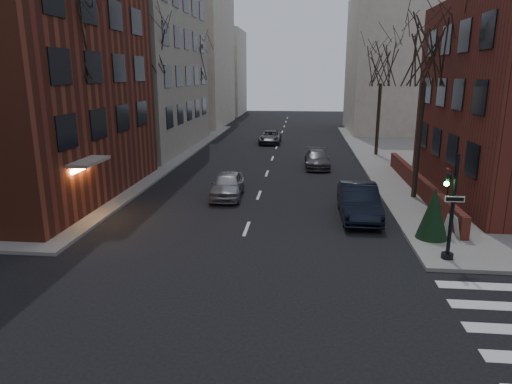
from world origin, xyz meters
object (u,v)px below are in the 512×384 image
Objects in this scene: traffic_signal at (450,214)px; sandwich_board at (451,226)px; streetlamp_far at (205,99)px; parked_sedan at (359,201)px; car_lane_silver at (227,185)px; car_lane_far at (270,137)px; tree_right_a at (427,51)px; tree_left_a at (66,39)px; streetlamp_near at (142,115)px; car_lane_gray at (317,159)px; tree_left_b at (149,45)px; tree_left_c at (194,62)px; evergreen_shrub at (433,213)px; tree_right_b at (382,65)px.

sandwich_board is (0.90, 2.38, -1.27)m from traffic_signal.
parked_sedan is (13.48, -27.76, -3.41)m from streetlamp_far.
car_lane_silver is (-7.04, 3.18, -0.10)m from parked_sedan.
sandwich_board is (9.63, -27.09, 0.00)m from car_lane_far.
traffic_signal is 10.92m from tree_right_a.
streetlamp_near is at bearing 85.71° from tree_left_a.
car_lane_gray is (11.80, -15.47, -3.59)m from streetlamp_far.
tree_left_b is 16.68m from streetlamp_far.
tree_left_b reaches higher than sandwich_board.
traffic_signal is at bearing -61.64° from tree_left_c.
car_lane_gray is at bearing 57.40° from car_lane_silver.
car_lane_gray is 12.72m from car_lane_far.
tree_left_b is at bearing 138.63° from evergreen_shrub.
tree_left_c is 2.28× the size of car_lane_silver.
evergreen_shrub is (16.79, -14.79, -7.67)m from tree_left_b.
car_lane_far is (8.00, 12.46, -8.28)m from tree_left_b.
car_lane_far is 28.64m from evergreen_shrub.
tree_left_a is 16.02m from parked_sedan.
tree_left_a is at bearing -167.20° from tree_right_a.
car_lane_gray is 0.97× the size of car_lane_far.
tree_left_b is at bearing -122.68° from car_lane_far.
tree_right_b is 1.46× the size of streetlamp_near.
tree_left_c is at bearing 120.26° from evergreen_shrub.
streetlamp_far is at bearing 117.74° from evergreen_shrub.
sandwich_board is at bearing -39.26° from parked_sedan.
tree_left_c is at bearing 128.66° from tree_right_a.
tree_left_a reaches higher than evergreen_shrub.
streetlamp_far is at bearing 126.06° from car_lane_gray.
traffic_signal is at bearing -38.87° from streetlamp_near.
tree_right_a is at bearing -51.34° from tree_left_c.
car_lane_far is (8.00, -1.54, -7.39)m from tree_left_c.
tree_right_a is 1.55× the size of streetlamp_near.
tree_left_c is 1.06× the size of tree_right_b.
traffic_signal is at bearing -45.46° from tree_left_b.
tree_right_b is at bearing -24.44° from tree_left_c.
parked_sedan is (-3.52, -17.76, -6.76)m from tree_right_b.
tree_left_a is 12.01m from tree_left_b.
car_lane_gray is (-1.68, 12.29, -0.18)m from parked_sedan.
car_lane_silver is at bearing -35.43° from streetlamp_near.
sandwich_board is at bearing -89.91° from tree_right_b.
tree_left_b is at bearing -92.15° from streetlamp_far.
tree_right_a is 12.85m from car_lane_silver.
tree_right_b is 10.25m from car_lane_gray.
traffic_signal is at bearing -77.40° from car_lane_gray.
car_lane_silver is at bearing 25.91° from tree_left_a.
traffic_signal is at bearing -111.43° from sandwich_board.
tree_left_c is at bearing 90.00° from tree_left_b.
tree_right_a is at bearing -90.00° from tree_right_b.
car_lane_far is (-6.08, 24.23, -0.19)m from parked_sedan.
car_lane_far is (7.40, -3.54, -3.60)m from streetlamp_far.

